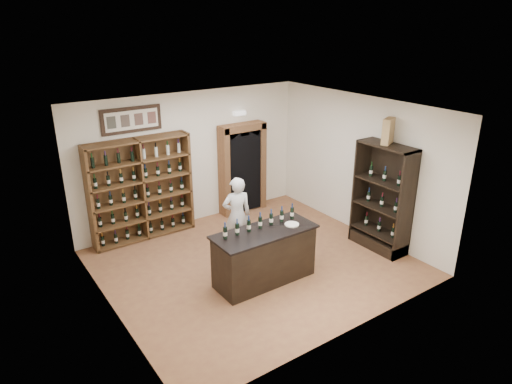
% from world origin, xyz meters
% --- Properties ---
extents(floor, '(5.50, 5.50, 0.00)m').
position_xyz_m(floor, '(0.00, 0.00, 0.00)').
color(floor, '#91613A').
rests_on(floor, ground).
extents(ceiling, '(5.50, 5.50, 0.00)m').
position_xyz_m(ceiling, '(0.00, 0.00, 3.00)').
color(ceiling, white).
rests_on(ceiling, wall_back).
extents(wall_back, '(5.50, 0.04, 3.00)m').
position_xyz_m(wall_back, '(0.00, 2.50, 1.50)').
color(wall_back, silver).
rests_on(wall_back, ground).
extents(wall_left, '(0.04, 5.00, 3.00)m').
position_xyz_m(wall_left, '(-2.75, 0.00, 1.50)').
color(wall_left, silver).
rests_on(wall_left, ground).
extents(wall_right, '(0.04, 5.00, 3.00)m').
position_xyz_m(wall_right, '(2.75, 0.00, 1.50)').
color(wall_right, silver).
rests_on(wall_right, ground).
extents(wine_shelf, '(2.20, 0.38, 2.20)m').
position_xyz_m(wine_shelf, '(-1.30, 2.33, 1.10)').
color(wine_shelf, brown).
rests_on(wine_shelf, ground).
extents(framed_picture, '(1.25, 0.04, 0.52)m').
position_xyz_m(framed_picture, '(-1.30, 2.47, 2.55)').
color(framed_picture, black).
rests_on(framed_picture, wall_back).
extents(arched_doorway, '(1.17, 0.35, 2.17)m').
position_xyz_m(arched_doorway, '(1.25, 2.33, 1.14)').
color(arched_doorway, black).
rests_on(arched_doorway, ground).
extents(emergency_light, '(0.30, 0.10, 0.10)m').
position_xyz_m(emergency_light, '(1.25, 2.42, 2.40)').
color(emergency_light, white).
rests_on(emergency_light, wall_back).
extents(tasting_counter, '(1.88, 0.78, 1.00)m').
position_xyz_m(tasting_counter, '(-0.20, -0.60, 0.49)').
color(tasting_counter, black).
rests_on(tasting_counter, ground).
extents(counter_bottle_0, '(0.07, 0.07, 0.30)m').
position_xyz_m(counter_bottle_0, '(-0.92, -0.47, 1.11)').
color(counter_bottle_0, black).
rests_on(counter_bottle_0, tasting_counter).
extents(counter_bottle_1, '(0.07, 0.07, 0.30)m').
position_xyz_m(counter_bottle_1, '(-0.68, -0.47, 1.11)').
color(counter_bottle_1, black).
rests_on(counter_bottle_1, tasting_counter).
extents(counter_bottle_2, '(0.07, 0.07, 0.30)m').
position_xyz_m(counter_bottle_2, '(-0.44, -0.47, 1.11)').
color(counter_bottle_2, black).
rests_on(counter_bottle_2, tasting_counter).
extents(counter_bottle_3, '(0.07, 0.07, 0.30)m').
position_xyz_m(counter_bottle_3, '(-0.20, -0.47, 1.11)').
color(counter_bottle_3, black).
rests_on(counter_bottle_3, tasting_counter).
extents(counter_bottle_4, '(0.07, 0.07, 0.30)m').
position_xyz_m(counter_bottle_4, '(0.04, -0.47, 1.11)').
color(counter_bottle_4, black).
rests_on(counter_bottle_4, tasting_counter).
extents(counter_bottle_5, '(0.07, 0.07, 0.30)m').
position_xyz_m(counter_bottle_5, '(0.28, -0.47, 1.11)').
color(counter_bottle_5, black).
rests_on(counter_bottle_5, tasting_counter).
extents(counter_bottle_6, '(0.07, 0.07, 0.30)m').
position_xyz_m(counter_bottle_6, '(0.52, -0.47, 1.11)').
color(counter_bottle_6, black).
rests_on(counter_bottle_6, tasting_counter).
extents(side_cabinet, '(0.48, 1.20, 2.20)m').
position_xyz_m(side_cabinet, '(2.52, -0.90, 0.75)').
color(side_cabinet, black).
rests_on(side_cabinet, ground).
extents(shopkeeper, '(0.67, 0.53, 1.60)m').
position_xyz_m(shopkeeper, '(-0.01, 0.61, 0.80)').
color(shopkeeper, silver).
rests_on(shopkeeper, ground).
extents(plate, '(0.26, 0.26, 0.02)m').
position_xyz_m(plate, '(0.34, -0.69, 1.01)').
color(plate, silver).
rests_on(plate, tasting_counter).
extents(wine_crate, '(0.38, 0.27, 0.50)m').
position_xyz_m(wine_crate, '(2.52, -0.85, 2.45)').
color(wine_crate, '#A67C57').
rests_on(wine_crate, side_cabinet).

